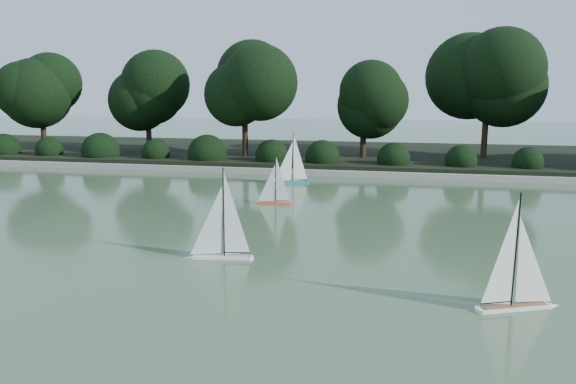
{
  "coord_description": "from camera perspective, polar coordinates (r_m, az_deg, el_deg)",
  "views": [
    {
      "loc": [
        2.41,
        -7.68,
        2.63
      ],
      "look_at": [
        0.28,
        2.44,
        0.7
      ],
      "focal_mm": 35.0,
      "sensor_mm": 36.0,
      "label": 1
    }
  ],
  "objects": [
    {
      "name": "sailboat_teal",
      "position": [
        15.6,
        0.04,
        1.76
      ],
      "size": [
        1.1,
        0.55,
        1.54
      ],
      "color": "#137F85",
      "rests_on": "ground"
    },
    {
      "name": "tree_line",
      "position": [
        19.15,
        8.47,
        10.48
      ],
      "size": [
        26.31,
        3.93,
        4.39
      ],
      "color": "black",
      "rests_on": "ground"
    },
    {
      "name": "pond_coping",
      "position": [
        17.05,
        3.6,
        1.98
      ],
      "size": [
        40.0,
        0.35,
        0.18
      ],
      "primitive_type": "cube",
      "color": "gray",
      "rests_on": "ground"
    },
    {
      "name": "sailboat_white_b",
      "position": [
        7.4,
        22.65,
        -9.16
      ],
      "size": [
        1.08,
        0.58,
        1.53
      ],
      "color": "white",
      "rests_on": "ground"
    },
    {
      "name": "shrub_hedge",
      "position": [
        17.88,
        4.03,
        3.54
      ],
      "size": [
        29.1,
        1.1,
        1.1
      ],
      "color": "black",
      "rests_on": "ground"
    },
    {
      "name": "ground",
      "position": [
        8.47,
        -5.33,
        -7.56
      ],
      "size": [
        80.0,
        80.0,
        0.0
      ],
      "primitive_type": "plane",
      "color": "#384F2F",
      "rests_on": "ground"
    },
    {
      "name": "sailboat_white_a",
      "position": [
        8.83,
        -7.33,
        -5.23
      ],
      "size": [
        1.12,
        0.36,
        1.52
      ],
      "color": "silver",
      "rests_on": "ground"
    },
    {
      "name": "sailboat_orange",
      "position": [
        12.86,
        -1.69,
        -0.37
      ],
      "size": [
        0.89,
        0.2,
        1.21
      ],
      "color": "#DA501F",
      "rests_on": "ground"
    },
    {
      "name": "far_bank",
      "position": [
        20.97,
        5.18,
        3.73
      ],
      "size": [
        40.0,
        8.0,
        0.3
      ],
      "primitive_type": "cube",
      "color": "black",
      "rests_on": "ground"
    }
  ]
}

